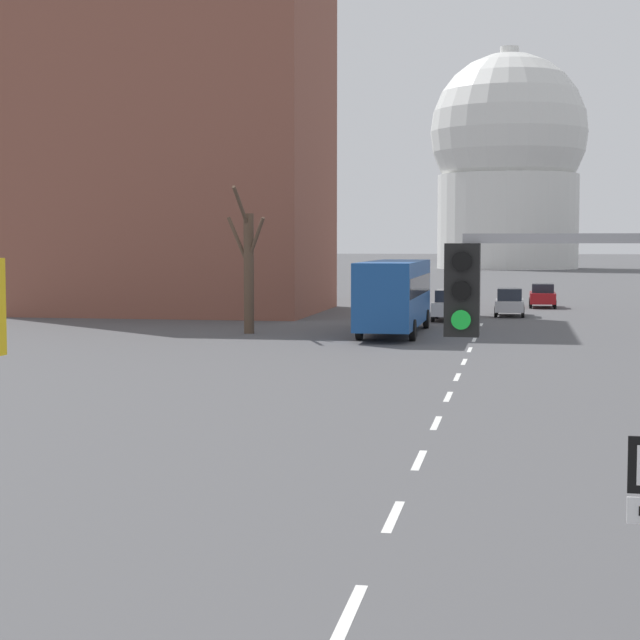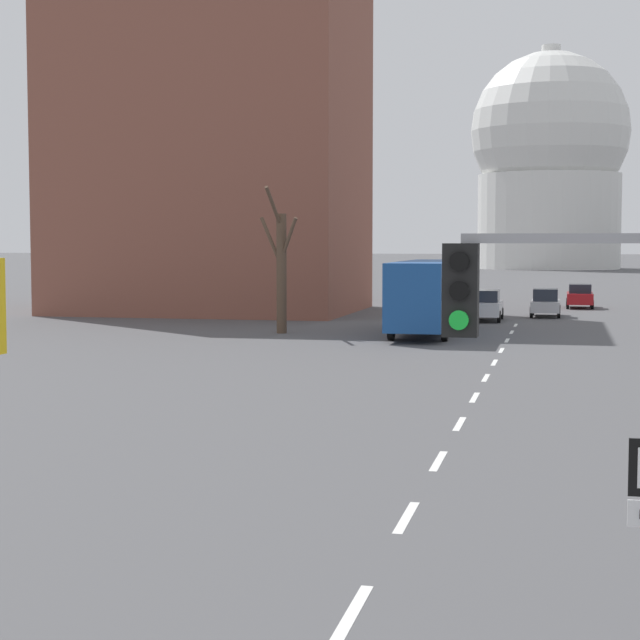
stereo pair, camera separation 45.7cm
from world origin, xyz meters
name	(u,v)px [view 1 (the left image)]	position (x,y,z in m)	size (l,w,h in m)	color
lane_stripe_1	(350,612)	(0.00, 7.18, 0.00)	(0.16, 2.00, 0.01)	silver
lane_stripe_2	(393,516)	(0.00, 11.68, 0.00)	(0.16, 2.00, 0.01)	silver
lane_stripe_3	(419,460)	(0.00, 16.18, 0.00)	(0.16, 2.00, 0.01)	silver
lane_stripe_4	(436,423)	(0.00, 20.68, 0.00)	(0.16, 2.00, 0.01)	silver
lane_stripe_5	(448,397)	(0.00, 25.18, 0.00)	(0.16, 2.00, 0.01)	silver
lane_stripe_6	(457,377)	(0.00, 29.68, 0.00)	(0.16, 2.00, 0.01)	silver
lane_stripe_7	(464,362)	(0.00, 34.18, 0.00)	(0.16, 2.00, 0.01)	silver
lane_stripe_8	(470,350)	(0.00, 38.68, 0.00)	(0.16, 2.00, 0.01)	silver
lane_stripe_9	(474,340)	(0.00, 43.18, 0.00)	(0.16, 2.00, 0.01)	silver
lane_stripe_10	(478,332)	(0.00, 47.68, 0.00)	(0.16, 2.00, 0.01)	silver
lane_stripe_11	(481,325)	(0.00, 52.18, 0.00)	(0.16, 2.00, 0.01)	silver
traffic_signal_near_right	(600,325)	(2.73, 6.06, 3.54)	(2.51, 0.34, 4.67)	#9E9EA3
sedan_near_left	(543,296)	(3.53, 68.11, 0.80)	(1.76, 3.89, 1.60)	maroon
sedan_near_right	(510,302)	(1.42, 59.15, 0.82)	(1.73, 4.03, 1.65)	#B7B7BC
sedan_mid_centre	(450,305)	(-1.83, 55.04, 0.87)	(1.90, 4.40, 1.73)	silver
city_bus	(394,291)	(-3.87, 45.41, 2.05)	(2.66, 10.80, 3.48)	#19478C
bare_tree_left_near	(248,268)	(-10.81, 44.61, 3.16)	(2.14, 2.23, 7.01)	brown
capitol_dome	(508,161)	(0.00, 176.74, 17.83)	(25.92, 25.92, 36.61)	silver
apartment_block_left	(177,141)	(-19.27, 59.80, 10.69)	(18.00, 14.00, 21.39)	brown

